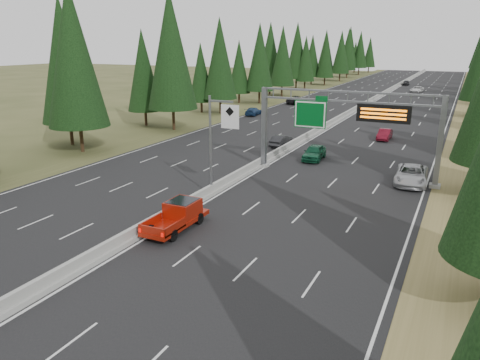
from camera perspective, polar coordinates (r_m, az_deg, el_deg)
road at (r=89.09m, az=14.21°, el=8.31°), size 32.00×260.00×0.08m
shoulder_right at (r=87.30m, az=25.76°, el=7.01°), size 3.60×260.00×0.06m
shoulder_left at (r=94.28m, az=3.46°, el=9.20°), size 3.60×260.00×0.06m
median_barrier at (r=89.04m, az=14.22°, el=8.54°), size 0.70×260.00×0.85m
sign_gantry at (r=42.83m, az=13.61°, el=6.98°), size 16.75×0.98×7.80m
hov_sign_pole at (r=36.58m, az=-2.85°, el=4.98°), size 2.80×0.50×8.00m
tree_row_left at (r=86.24m, az=-1.84°, el=14.67°), size 12.38×239.57×18.99m
silver_minivan at (r=43.41m, az=20.16°, el=0.60°), size 2.98×5.87×1.59m
red_pickup at (r=31.37m, az=-7.41°, el=-4.08°), size 1.96×5.48×1.79m
car_ahead_green at (r=49.75m, az=9.04°, el=3.35°), size 2.11×4.70×1.57m
car_ahead_dkred at (r=62.11m, az=17.22°, el=5.33°), size 1.42×4.07×1.34m
car_ahead_dkgrey at (r=77.67m, az=17.86°, el=7.41°), size 2.13×4.82×1.38m
car_ahead_white at (r=123.68m, az=20.79°, el=10.29°), size 2.87×5.47×1.47m
car_ahead_far at (r=143.34m, az=19.59°, el=11.11°), size 1.77×4.14×1.39m
car_onc_near at (r=55.79m, az=5.04°, el=4.80°), size 1.59×4.12×1.34m
car_onc_blue at (r=79.63m, az=1.63°, el=8.37°), size 2.19×4.60×1.29m
car_onc_white at (r=74.65m, az=9.23°, el=7.69°), size 1.90×4.42×1.49m
car_onc_far at (r=95.33m, az=6.93°, el=9.69°), size 2.89×5.76×1.57m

